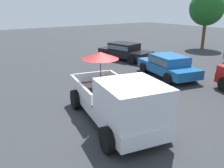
# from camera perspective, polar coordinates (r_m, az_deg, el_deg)

# --- Properties ---
(ground_plane) EXTENTS (80.00, 80.00, 0.00)m
(ground_plane) POSITION_cam_1_polar(r_m,az_deg,el_deg) (9.22, 0.43, -8.72)
(ground_plane) COLOR #2D3033
(pickup_truck_main) EXTENTS (5.33, 3.08, 2.40)m
(pickup_truck_main) POSITION_cam_1_polar(r_m,az_deg,el_deg) (8.48, 1.55, -3.80)
(pickup_truck_main) COLOR black
(pickup_truck_main) RESTS_ON ground
(parked_sedan_near) EXTENTS (4.59, 2.69, 1.33)m
(parked_sedan_near) POSITION_cam_1_polar(r_m,az_deg,el_deg) (14.97, 13.08, 4.43)
(parked_sedan_near) COLOR black
(parked_sedan_near) RESTS_ON ground
(parked_sedan_far) EXTENTS (4.57, 2.64, 1.33)m
(parked_sedan_far) POSITION_cam_1_polar(r_m,az_deg,el_deg) (19.35, 3.00, 7.89)
(parked_sedan_far) COLOR black
(parked_sedan_far) RESTS_ON ground
(tree_by_lot) EXTENTS (3.29, 3.29, 5.51)m
(tree_by_lot) POSITION_cam_1_polar(r_m,az_deg,el_deg) (26.04, 21.40, 16.22)
(tree_by_lot) COLOR brown
(tree_by_lot) RESTS_ON ground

